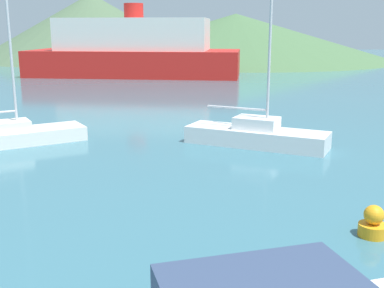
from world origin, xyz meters
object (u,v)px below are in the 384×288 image
(buoy_marker, at_px, (373,224))
(sailboat_middle, at_px, (6,135))
(sailboat_inner, at_px, (256,135))
(ferry_distant, at_px, (135,51))

(buoy_marker, bearing_deg, sailboat_middle, 139.98)
(sailboat_middle, bearing_deg, buoy_marker, -67.37)
(sailboat_inner, bearing_deg, sailboat_middle, -155.07)
(ferry_distant, bearing_deg, sailboat_inner, -67.56)
(sailboat_inner, xyz_separation_m, ferry_distant, (-7.69, 34.08, 2.29))
(buoy_marker, bearing_deg, sailboat_inner, 96.99)
(ferry_distant, bearing_deg, sailboat_middle, -86.79)
(sailboat_inner, distance_m, ferry_distant, 35.01)
(sailboat_inner, height_order, sailboat_middle, sailboat_middle)
(sailboat_middle, relative_size, buoy_marker, 12.71)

